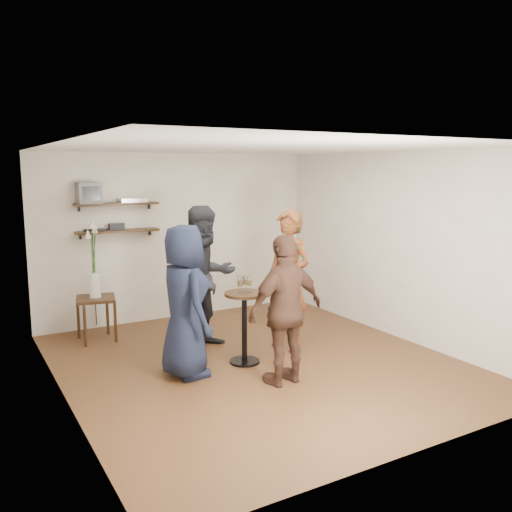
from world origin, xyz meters
The scene contains 18 objects.
room centered at (0.00, 0.00, 1.30)m, with size 4.58×5.08×2.68m.
shelf_upper centered at (-1.00, 2.38, 1.85)m, with size 1.20×0.25×0.04m, color black.
shelf_lower centered at (-1.00, 2.38, 1.45)m, with size 1.20×0.25×0.04m, color black.
crt_monitor centered at (-1.40, 2.38, 2.02)m, with size 0.32×0.30×0.30m, color #59595B.
dvd_deck centered at (-0.76, 2.38, 1.90)m, with size 0.40×0.24×0.06m, color silver.
radio centered at (-1.02, 2.38, 1.52)m, with size 0.22×0.10×0.10m, color black.
power_strip centered at (-1.33, 2.42, 1.48)m, with size 0.30×0.05×0.03m, color black.
side_table centered at (-1.48, 1.89, 0.51)m, with size 0.61×0.61×0.61m.
vase_lilies centered at (-1.48, 1.88, 0.96)m, with size 0.20×0.21×1.09m.
drinks_table centered at (-0.13, 0.09, 0.57)m, with size 0.48×0.48×0.88m.
wine_glass_fl centered at (-0.21, 0.06, 1.02)m, with size 0.07×0.07×0.20m.
wine_glass_fr centered at (-0.07, 0.07, 1.01)m, with size 0.06×0.06×0.19m.
wine_glass_bl centered at (-0.14, 0.17, 1.02)m, with size 0.07×0.07×0.20m.
wine_glass_br centered at (-0.09, 0.12, 1.02)m, with size 0.07×0.07×0.20m.
person_plaid centered at (0.63, 0.29, 0.92)m, with size 0.67×0.44×1.84m, color #B01414.
person_dark centered at (-0.28, 0.86, 0.94)m, with size 0.92×0.72×1.89m, color black.
person_navy centered at (-0.91, 0.07, 0.87)m, with size 0.85×0.56×1.75m, color black.
person_brown centered at (-0.04, -0.69, 0.83)m, with size 0.98×0.41×1.67m, color #3F261B.
Camera 1 is at (-3.18, -5.50, 2.36)m, focal length 38.00 mm.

